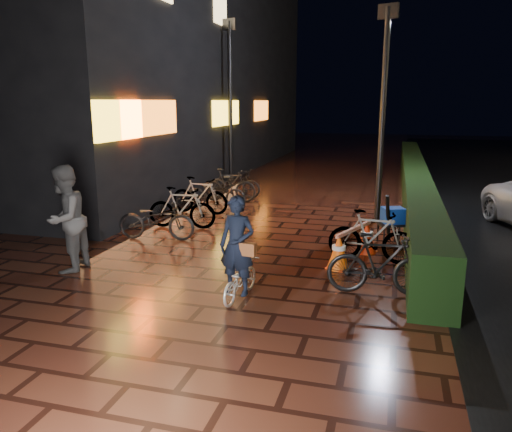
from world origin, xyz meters
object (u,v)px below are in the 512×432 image
(cart_assembly, at_px, (392,217))
(cyclist, at_px, (238,262))
(bystander_person, at_px, (65,219))
(traffic_barrier, at_px, (353,244))

(cart_assembly, bearing_deg, cyclist, -120.25)
(cyclist, bearing_deg, bystander_person, 172.23)
(bystander_person, distance_m, traffic_barrier, 5.37)
(cyclist, bearing_deg, traffic_barrier, 57.94)
(bystander_person, height_order, cart_assembly, bystander_person)
(cyclist, height_order, cart_assembly, cyclist)
(cyclist, relative_size, traffic_barrier, 1.03)
(traffic_barrier, bearing_deg, cart_assembly, 63.18)
(traffic_barrier, bearing_deg, bystander_person, -157.86)
(bystander_person, distance_m, cart_assembly, 6.59)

